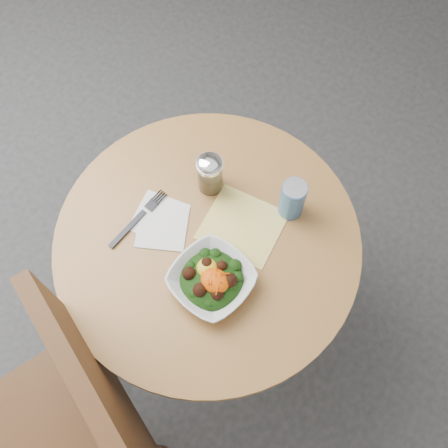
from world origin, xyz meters
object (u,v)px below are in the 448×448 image
Objects in this scene: chair at (76,410)px; spice_shaker at (210,174)px; salad_bowl at (212,280)px; beverage_can at (292,199)px.

chair is 0.78m from spice_shaker.
chair is 0.54m from salad_bowl.
salad_bowl is 0.32m from spice_shaker.
spice_shaker is at bearing 92.63° from chair.
salad_bowl is at bearing -101.42° from beverage_can.
chair is 7.36× the size of beverage_can.
salad_bowl is at bearing 73.17° from chair.
beverage_can is at bearing 14.50° from spice_shaker.
spice_shaker is (-0.18, 0.26, 0.04)m from salad_bowl.
chair is 7.18× the size of spice_shaker.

